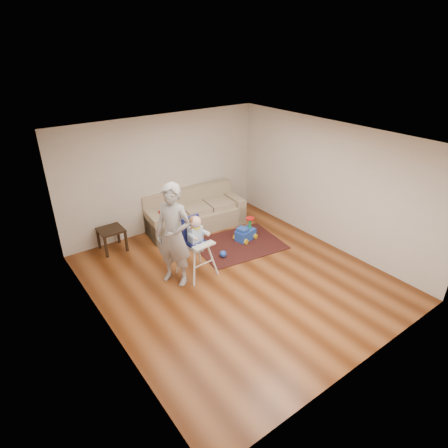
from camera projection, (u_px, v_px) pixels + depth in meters
ground at (236, 277)px, 7.28m from camera, size 5.50×5.50×0.00m
room_envelope at (220, 179)px, 6.82m from camera, size 5.04×5.52×2.72m
sofa at (195, 210)px, 9.00m from camera, size 2.45×1.23×0.91m
side_table at (112, 239)px, 8.11m from camera, size 0.51×0.51×0.51m
area_rug at (239, 244)px, 8.42m from camera, size 2.04×1.64×0.01m
ride_on_toy at (246, 230)px, 8.51m from camera, size 0.51×0.41×0.50m
toy_ball at (223, 254)px, 7.89m from camera, size 0.15×0.15×0.15m
high_chair at (196, 247)px, 7.13m from camera, size 0.62×0.62×1.26m
adult at (174, 235)px, 6.75m from camera, size 0.76×0.86×1.97m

